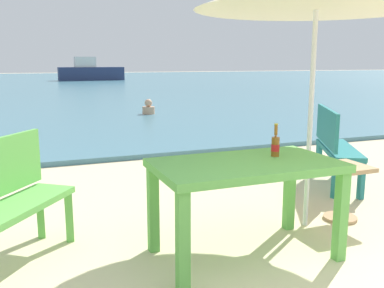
{
  "coord_description": "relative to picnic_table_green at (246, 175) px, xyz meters",
  "views": [
    {
      "loc": [
        -1.92,
        -1.39,
        1.51
      ],
      "look_at": [
        -0.18,
        3.0,
        0.6
      ],
      "focal_mm": 40.31,
      "sensor_mm": 36.0,
      "label": 1
    }
  ],
  "objects": [
    {
      "name": "sea_water",
      "position": [
        0.37,
        28.58,
        -0.61
      ],
      "size": [
        120.0,
        50.0,
        0.08
      ],
      "primitive_type": "cube",
      "color": "teal",
      "rests_on": "ground_plane"
    },
    {
      "name": "picnic_table_green",
      "position": [
        0.0,
        0.0,
        0.0
      ],
      "size": [
        1.4,
        0.8,
        0.76
      ],
      "color": "#60B24C",
      "rests_on": "ground_plane"
    },
    {
      "name": "beer_bottle_amber",
      "position": [
        0.31,
        0.08,
        0.2
      ],
      "size": [
        0.07,
        0.07,
        0.26
      ],
      "color": "brown",
      "rests_on": "picnic_table_green"
    },
    {
      "name": "side_table_wood",
      "position": [
        1.24,
        0.35,
        -0.3
      ],
      "size": [
        0.44,
        0.44,
        0.54
      ],
      "color": "tan",
      "rests_on": "ground_plane"
    },
    {
      "name": "bench_teal_center",
      "position": [
        1.96,
        1.36,
        -0.11
      ],
      "size": [
        0.89,
        1.23,
        0.95
      ],
      "color": "#237275",
      "rests_on": "ground_plane"
    },
    {
      "name": "bench_green_left",
      "position": [
        -1.75,
        0.47,
        -0.11
      ],
      "size": [
        1.01,
        1.17,
        0.95
      ],
      "color": "#60B24C",
      "rests_on": "ground_plane"
    },
    {
      "name": "swimmer_person",
      "position": [
        1.68,
        8.63,
        -0.41
      ],
      "size": [
        0.34,
        0.34,
        0.41
      ],
      "color": "tan",
      "rests_on": "sea_water"
    },
    {
      "name": "boat_tanker",
      "position": [
        3.47,
        31.08,
        0.06
      ],
      "size": [
        4.85,
        1.32,
        1.76
      ],
      "color": "navy",
      "rests_on": "sea_water"
    }
  ]
}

